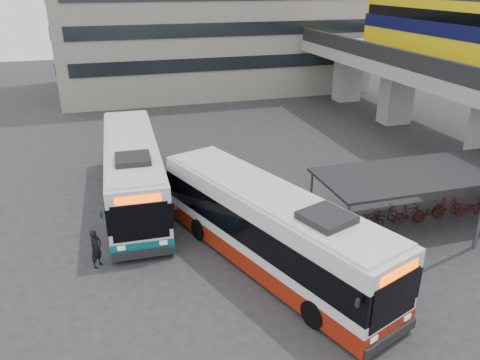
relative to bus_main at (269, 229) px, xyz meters
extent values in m
plane|color=#28282B|center=(-0.35, -1.51, -1.64)|extent=(120.00, 120.00, 0.00)
cube|color=gray|center=(16.65, 16.49, 0.66)|extent=(2.20, 1.60, 4.60)
cube|color=gray|center=(16.65, 24.49, 0.66)|extent=(2.20, 1.60, 4.60)
cube|color=gray|center=(16.65, 10.49, 3.41)|extent=(8.00, 32.00, 0.90)
cube|color=black|center=(12.90, 10.49, 4.41)|extent=(0.35, 32.00, 1.10)
cube|color=yellow|center=(16.65, 9.85, 5.96)|extent=(2.90, 20.00, 3.90)
cube|color=#0A0C3A|center=(16.65, 9.85, 6.16)|extent=(2.98, 20.02, 0.90)
cube|color=black|center=(16.65, 9.85, 6.96)|extent=(2.96, 19.20, 0.70)
cube|color=black|center=(16.65, 9.85, 7.91)|extent=(2.70, 19.60, 0.25)
cylinder|color=#595B60|center=(3.35, 3.29, -0.44)|extent=(0.12, 0.12, 2.40)
cylinder|color=#595B60|center=(12.95, 3.29, -0.44)|extent=(0.12, 0.12, 2.40)
cylinder|color=#595B60|center=(3.35, -0.31, -0.44)|extent=(0.12, 0.12, 2.40)
cube|color=black|center=(8.15, 1.49, 0.84)|extent=(10.00, 4.00, 0.12)
imported|color=black|center=(4.15, 1.49, -1.19)|extent=(1.71, 0.60, 0.90)
imported|color=black|center=(5.29, 1.49, -1.14)|extent=(1.66, 0.47, 1.00)
imported|color=black|center=(6.43, 1.49, -1.19)|extent=(1.71, 0.60, 0.90)
imported|color=black|center=(7.57, 1.49, -1.14)|extent=(1.66, 0.47, 1.00)
imported|color=#350C0F|center=(8.72, 1.49, -1.19)|extent=(1.71, 0.60, 0.90)
imported|color=#3F0C0F|center=(9.86, 1.49, -1.14)|extent=(1.66, 0.47, 1.00)
imported|color=#490C0F|center=(11.00, 1.49, -1.19)|extent=(1.71, 0.60, 0.90)
cube|color=beige|center=(2.15, -4.51, -1.63)|extent=(0.15, 1.60, 0.01)
cube|color=beige|center=(2.15, -1.51, -1.63)|extent=(0.15, 1.60, 0.01)
cube|color=white|center=(-0.01, 0.02, 0.17)|extent=(6.48, 12.02, 2.72)
cube|color=maroon|center=(-0.01, 0.02, -1.09)|extent=(6.54, 12.07, 0.74)
cube|color=black|center=(-0.01, 0.02, 0.29)|extent=(6.55, 12.06, 1.14)
cube|color=#FF4700|center=(2.05, -5.56, 1.19)|extent=(1.69, 0.69, 0.30)
cube|color=black|center=(1.02, -2.77, 1.75)|extent=(1.97, 2.01, 0.28)
cylinder|color=black|center=(0.20, -3.96, -1.14)|extent=(0.62, 1.03, 0.99)
cylinder|color=black|center=(-0.05, 3.55, -1.14)|extent=(0.62, 1.03, 0.99)
cube|color=white|center=(-4.71, 7.60, 0.20)|extent=(2.90, 12.12, 2.76)
cube|color=#0B5E67|center=(-4.71, 7.60, -1.08)|extent=(2.94, 12.16, 0.75)
cube|color=black|center=(-4.71, 7.60, 0.32)|extent=(2.96, 12.14, 1.16)
cube|color=#FF4700|center=(-4.88, 1.58, 1.23)|extent=(1.79, 0.13, 0.30)
cube|color=black|center=(-4.79, 4.59, 1.80)|extent=(1.58, 1.65, 0.28)
cylinder|color=black|center=(-6.02, 3.78, -1.13)|extent=(0.33, 1.01, 1.00)
cylinder|color=black|center=(-3.41, 10.94, -1.13)|extent=(0.33, 1.01, 1.00)
imported|color=black|center=(-6.69, 1.78, -0.81)|extent=(0.68, 0.72, 1.65)
camera|label=1|loc=(-5.71, -15.30, 9.13)|focal=35.00mm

